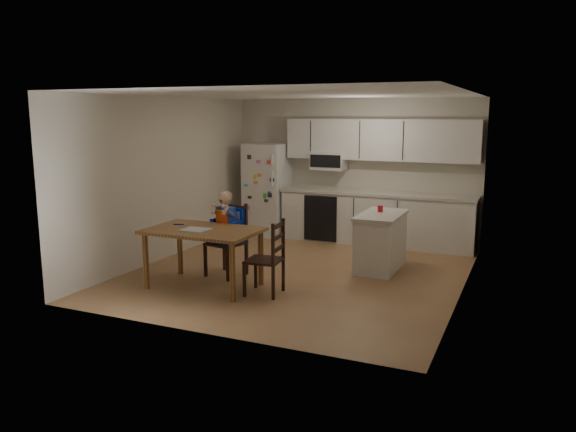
{
  "coord_description": "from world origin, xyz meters",
  "views": [
    {
      "loc": [
        2.99,
        -7.18,
        2.25
      ],
      "look_at": [
        0.06,
        -0.53,
        0.91
      ],
      "focal_mm": 35.0,
      "sensor_mm": 36.0,
      "label": 1
    }
  ],
  "objects_px": {
    "chair_booster": "(228,225)",
    "chair_side": "(271,253)",
    "refrigerator": "(267,189)",
    "red_cup": "(380,209)",
    "kitchen_island": "(381,241)",
    "dining_table": "(203,237)"
  },
  "relations": [
    {
      "from": "red_cup",
      "to": "chair_booster",
      "type": "distance_m",
      "value": 2.24
    },
    {
      "from": "refrigerator",
      "to": "dining_table",
      "type": "relative_size",
      "value": 1.18
    },
    {
      "from": "refrigerator",
      "to": "dining_table",
      "type": "height_order",
      "value": "refrigerator"
    },
    {
      "from": "chair_booster",
      "to": "chair_side",
      "type": "distance_m",
      "value": 1.11
    },
    {
      "from": "kitchen_island",
      "to": "red_cup",
      "type": "distance_m",
      "value": 0.48
    },
    {
      "from": "red_cup",
      "to": "dining_table",
      "type": "bearing_deg",
      "value": -133.94
    },
    {
      "from": "red_cup",
      "to": "chair_booster",
      "type": "height_order",
      "value": "chair_booster"
    },
    {
      "from": "kitchen_island",
      "to": "refrigerator",
      "type": "bearing_deg",
      "value": 149.74
    },
    {
      "from": "refrigerator",
      "to": "chair_side",
      "type": "bearing_deg",
      "value": -63.37
    },
    {
      "from": "refrigerator",
      "to": "dining_table",
      "type": "xyz_separation_m",
      "value": [
        0.67,
        -3.28,
        -0.18
      ]
    },
    {
      "from": "kitchen_island",
      "to": "red_cup",
      "type": "relative_size",
      "value": 11.51
    },
    {
      "from": "red_cup",
      "to": "dining_table",
      "type": "relative_size",
      "value": 0.07
    },
    {
      "from": "dining_table",
      "to": "refrigerator",
      "type": "bearing_deg",
      "value": 101.54
    },
    {
      "from": "kitchen_island",
      "to": "dining_table",
      "type": "bearing_deg",
      "value": -136.7
    },
    {
      "from": "red_cup",
      "to": "refrigerator",
      "type": "bearing_deg",
      "value": 151.36
    },
    {
      "from": "red_cup",
      "to": "kitchen_island",
      "type": "bearing_deg",
      "value": -66.82
    },
    {
      "from": "refrigerator",
      "to": "red_cup",
      "type": "relative_size",
      "value": 17.57
    },
    {
      "from": "chair_booster",
      "to": "chair_side",
      "type": "bearing_deg",
      "value": -20.66
    },
    {
      "from": "chair_side",
      "to": "refrigerator",
      "type": "bearing_deg",
      "value": -158.74
    },
    {
      "from": "refrigerator",
      "to": "chair_booster",
      "type": "bearing_deg",
      "value": -75.69
    },
    {
      "from": "kitchen_island",
      "to": "red_cup",
      "type": "height_order",
      "value": "red_cup"
    },
    {
      "from": "dining_table",
      "to": "kitchen_island",
      "type": "bearing_deg",
      "value": 43.3
    }
  ]
}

